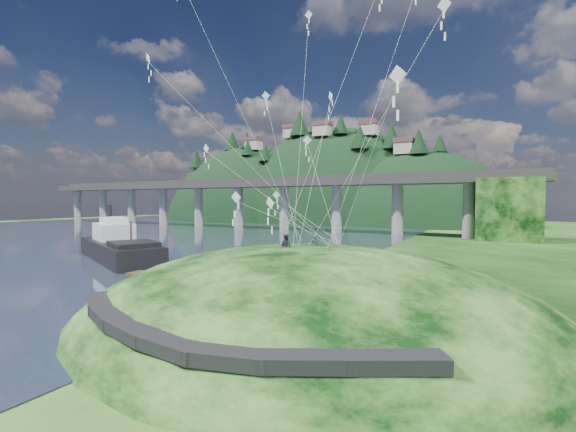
% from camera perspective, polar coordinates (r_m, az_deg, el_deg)
% --- Properties ---
extents(ground, '(320.00, 320.00, 0.00)m').
position_cam_1_polar(ground, '(31.71, -11.92, -12.99)').
color(ground, black).
rests_on(ground, ground).
extents(water, '(240.00, 240.00, 0.00)m').
position_cam_1_polar(water, '(106.54, -31.30, -2.52)').
color(water, '#2D3853').
rests_on(water, ground).
extents(grass_hill, '(36.00, 32.00, 13.00)m').
position_cam_1_polar(grass_hill, '(29.59, 3.25, -17.12)').
color(grass_hill, black).
rests_on(grass_hill, ground).
extents(footpath, '(22.29, 5.84, 0.83)m').
position_cam_1_polar(footpath, '(19.39, -13.96, -16.58)').
color(footpath, black).
rests_on(footpath, ground).
extents(bridge, '(160.00, 11.00, 15.00)m').
position_cam_1_polar(bridge, '(104.20, 2.12, 3.05)').
color(bridge, '#2D2B2B').
rests_on(bridge, ground).
extents(far_ridge, '(153.00, 70.00, 94.50)m').
position_cam_1_polar(far_ridge, '(159.44, 4.94, -3.39)').
color(far_ridge, black).
rests_on(far_ridge, ground).
extents(work_barge, '(22.62, 14.55, 7.73)m').
position_cam_1_polar(work_barge, '(59.17, -23.82, -4.11)').
color(work_barge, black).
rests_on(work_barge, ground).
extents(wooden_dock, '(12.78, 2.19, 0.91)m').
position_cam_1_polar(wooden_dock, '(41.25, -16.17, -8.89)').
color(wooden_dock, '#372B16').
rests_on(wooden_dock, ground).
extents(kite_flyers, '(2.38, 2.34, 1.88)m').
position_cam_1_polar(kite_flyers, '(28.24, 0.64, -2.69)').
color(kite_flyers, '#282C35').
rests_on(kite_flyers, ground).
extents(kite_swarm, '(19.24, 17.43, 20.93)m').
position_cam_1_polar(kite_swarm, '(30.64, 2.91, 20.17)').
color(kite_swarm, white).
rests_on(kite_swarm, ground).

